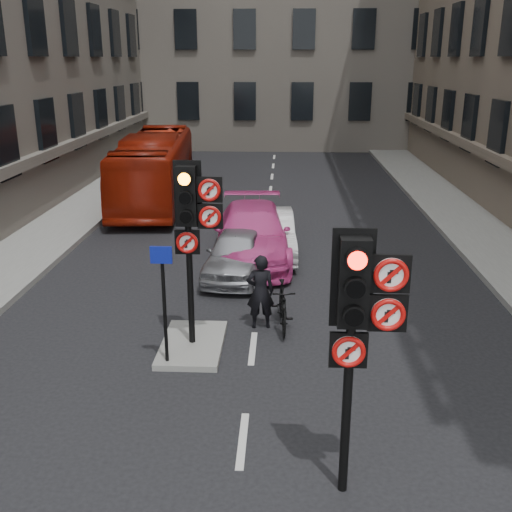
# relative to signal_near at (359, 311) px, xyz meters

# --- Properties ---
(pavement_left) EXTENTS (3.00, 50.00, 0.16)m
(pavement_left) POSITION_rel_signal_near_xyz_m (-8.69, 11.01, -2.50)
(pavement_left) COLOR gray
(pavement_left) RESTS_ON ground
(pavement_right) EXTENTS (3.00, 50.00, 0.16)m
(pavement_right) POSITION_rel_signal_near_xyz_m (5.71, 11.01, -2.50)
(pavement_right) COLOR gray
(pavement_right) RESTS_ON ground
(centre_island) EXTENTS (1.20, 2.00, 0.12)m
(centre_island) POSITION_rel_signal_near_xyz_m (-2.69, 4.01, -2.52)
(centre_island) COLOR gray
(centre_island) RESTS_ON ground
(signal_near) EXTENTS (0.91, 0.40, 3.58)m
(signal_near) POSITION_rel_signal_near_xyz_m (0.00, 0.00, 0.00)
(signal_near) COLOR black
(signal_near) RESTS_ON ground
(signal_far) EXTENTS (0.91, 0.40, 3.58)m
(signal_far) POSITION_rel_signal_near_xyz_m (-2.60, 4.00, 0.12)
(signal_far) COLOR black
(signal_far) RESTS_ON centre_island
(car_silver) EXTENTS (1.80, 3.70, 1.22)m
(car_silver) POSITION_rel_signal_near_xyz_m (-2.12, 8.22, -1.97)
(car_silver) COLOR #9B9CA2
(car_silver) RESTS_ON ground
(car_white) EXTENTS (1.60, 3.90, 1.26)m
(car_white) POSITION_rel_signal_near_xyz_m (-1.30, 10.00, -1.95)
(car_white) COLOR beige
(car_white) RESTS_ON ground
(car_pink) EXTENTS (2.37, 5.23, 1.49)m
(car_pink) POSITION_rel_signal_near_xyz_m (-1.79, 9.58, -1.84)
(car_pink) COLOR #D13D8D
(car_pink) RESTS_ON ground
(bus_red) EXTENTS (2.99, 9.73, 2.67)m
(bus_red) POSITION_rel_signal_near_xyz_m (-5.99, 16.55, -1.25)
(bus_red) COLOR maroon
(bus_red) RESTS_ON ground
(motorcycle) EXTENTS (0.58, 1.66, 0.98)m
(motorcycle) POSITION_rel_signal_near_xyz_m (-0.91, 5.01, -2.09)
(motorcycle) COLOR black
(motorcycle) RESTS_ON ground
(motorcyclist) EXTENTS (0.63, 0.46, 1.61)m
(motorcyclist) POSITION_rel_signal_near_xyz_m (-1.38, 5.01, -1.78)
(motorcyclist) COLOR black
(motorcyclist) RESTS_ON ground
(info_sign) EXTENTS (0.38, 0.11, 2.24)m
(info_sign) POSITION_rel_signal_near_xyz_m (-3.04, 3.19, -1.02)
(info_sign) COLOR black
(info_sign) RESTS_ON centre_island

